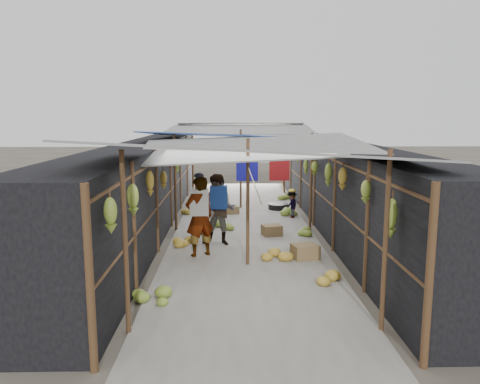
{
  "coord_description": "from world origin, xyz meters",
  "views": [
    {
      "loc": [
        -0.36,
        -6.24,
        3.05
      ],
      "look_at": [
        -0.12,
        4.7,
        1.25
      ],
      "focal_mm": 35.0,
      "sensor_mm": 36.0,
      "label": 1
    }
  ],
  "objects": [
    {
      "name": "black_basin",
      "position": [
        1.22,
        8.72,
        0.1
      ],
      "size": [
        0.65,
        0.65,
        0.2
      ],
      "primitive_type": "cylinder",
      "color": "black",
      "rests_on": "ground"
    },
    {
      "name": "floor_bananas",
      "position": [
        0.33,
        6.34,
        0.16
      ],
      "size": [
        3.99,
        10.7,
        0.35
      ],
      "color": "olive",
      "rests_on": "ground"
    },
    {
      "name": "crate_near",
      "position": [
        0.71,
        5.36,
        0.14
      ],
      "size": [
        0.55,
        0.48,
        0.28
      ],
      "primitive_type": "cube",
      "rotation": [
        0.0,
        0.0,
        0.25
      ],
      "color": "olive",
      "rests_on": "ground"
    },
    {
      "name": "crate_mid",
      "position": [
        1.25,
        3.38,
        0.16
      ],
      "size": [
        0.63,
        0.56,
        0.32
      ],
      "primitive_type": "cube",
      "rotation": [
        0.0,
        0.0,
        0.26
      ],
      "color": "olive",
      "rests_on": "ground"
    },
    {
      "name": "hanging_bananas",
      "position": [
        0.06,
        6.66,
        1.7
      ],
      "size": [
        3.95,
        14.21,
        0.73
      ],
      "color": "olive",
      "rests_on": "ground"
    },
    {
      "name": "stall_right",
      "position": [
        2.7,
        6.5,
        1.15
      ],
      "size": [
        1.4,
        15.0,
        2.3
      ],
      "primitive_type": "cube",
      "color": "black",
      "rests_on": "ground"
    },
    {
      "name": "vendor_elderly",
      "position": [
        -1.02,
        3.64,
        0.89
      ],
      "size": [
        0.77,
        0.68,
        1.77
      ],
      "primitive_type": "imported",
      "rotation": [
        0.0,
        0.0,
        3.64
      ],
      "color": "white",
      "rests_on": "ground"
    },
    {
      "name": "stall_left",
      "position": [
        -2.7,
        6.5,
        1.15
      ],
      "size": [
        1.4,
        15.0,
        2.3
      ],
      "primitive_type": "cube",
      "color": "black",
      "rests_on": "ground"
    },
    {
      "name": "vendor_seated",
      "position": [
        1.49,
        7.41,
        0.42
      ],
      "size": [
        0.43,
        0.6,
        0.83
      ],
      "primitive_type": "imported",
      "rotation": [
        0.0,
        0.0,
        -1.32
      ],
      "color": "#534F48",
      "rests_on": "ground"
    },
    {
      "name": "crate_back",
      "position": [
        -0.3,
        8.05,
        0.13
      ],
      "size": [
        0.47,
        0.42,
        0.25
      ],
      "primitive_type": "cube",
      "rotation": [
        0.0,
        0.0,
        0.29
      ],
      "color": "olive",
      "rests_on": "ground"
    },
    {
      "name": "aisle_slab",
      "position": [
        0.0,
        6.5,
        0.01
      ],
      "size": [
        3.6,
        16.0,
        0.02
      ],
      "primitive_type": "cube",
      "color": "#9E998E",
      "rests_on": "ground"
    },
    {
      "name": "shopper_blue",
      "position": [
        -0.62,
        4.55,
        0.85
      ],
      "size": [
        0.96,
        0.82,
        1.7
      ],
      "primitive_type": "imported",
      "rotation": [
        0.0,
        0.0,
        -0.25
      ],
      "color": "#1D4A91",
      "rests_on": "ground"
    },
    {
      "name": "ground",
      "position": [
        0.0,
        0.0,
        0.0
      ],
      "size": [
        80.0,
        80.0,
        0.0
      ],
      "primitive_type": "plane",
      "color": "#6B6356",
      "rests_on": "ground"
    },
    {
      "name": "market_canopy",
      "position": [
        0.03,
        6.86,
        2.41
      ],
      "size": [
        5.62,
        15.2,
        2.77
      ],
      "color": "brown",
      "rests_on": "ground"
    }
  ]
}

